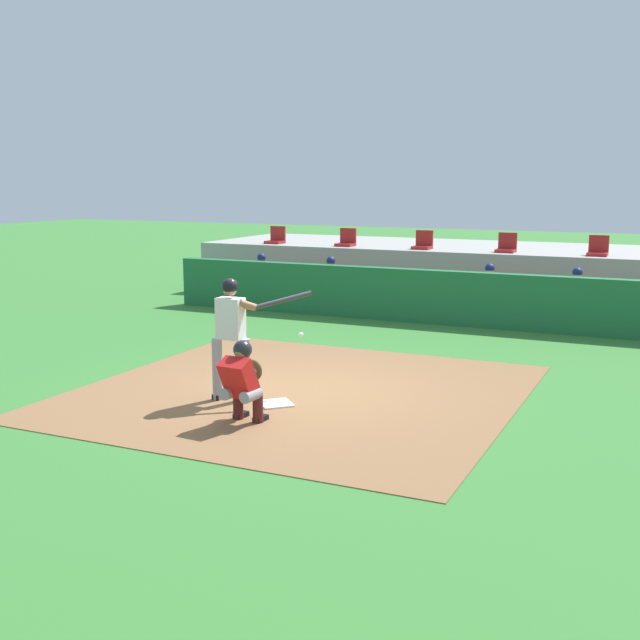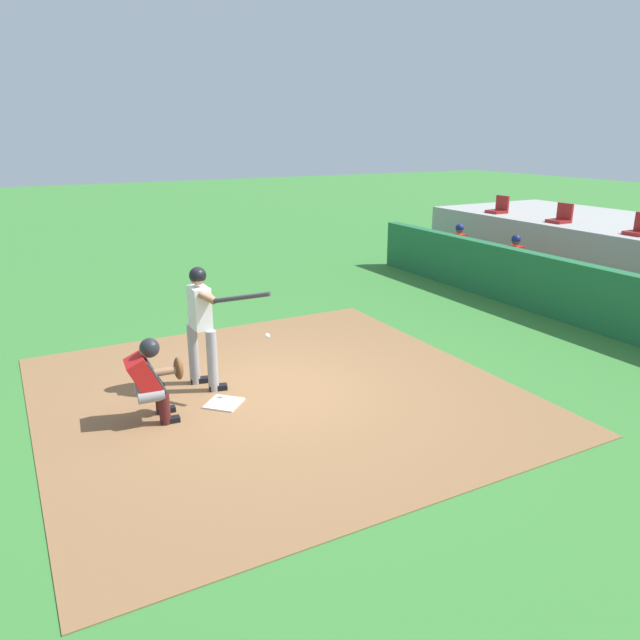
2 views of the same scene
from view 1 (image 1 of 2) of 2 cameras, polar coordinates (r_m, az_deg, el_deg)
The scene contains 17 objects.
ground_plane at distance 12.14m, azimuth -1.40°, elevation -5.18°, with size 80.00×80.00×0.00m, color #387A33.
dirt_infield at distance 12.14m, azimuth -1.40°, elevation -5.15°, with size 6.40×6.40×0.01m, color olive.
home_plate at distance 11.45m, azimuth -3.19°, elevation -6.01°, with size 0.44×0.44×0.02m, color white.
batter_at_plate at distance 11.52m, azimuth -6.27°, elevation -0.79°, with size 1.27×0.85×1.80m.
catcher_crouched at distance 10.52m, azimuth -5.55°, elevation -4.20°, with size 0.51×1.94×1.13m.
dugout_wall at distance 17.96m, azimuth 7.84°, elevation 1.68°, with size 13.00×0.30×1.20m, color #1E6638.
dugout_bench at distance 18.97m, azimuth 8.71°, elevation 0.96°, with size 11.80×0.44×0.45m, color olive.
dugout_player_0 at distance 20.62m, azimuth -4.38°, elevation 3.04°, with size 0.49×0.70×1.30m.
dugout_player_1 at distance 19.74m, azimuth 0.63°, elevation 2.75°, with size 0.49×0.70×1.30m.
dugout_player_2 at distance 18.47m, azimuth 11.95°, elevation 2.02°, with size 0.49×0.70×1.30m.
dugout_player_3 at distance 18.14m, azimuth 17.87°, elevation 1.61°, with size 0.49×0.70×1.30m.
stands_platform at distance 22.16m, azimuth 11.23°, elevation 3.43°, with size 15.00×4.40×1.40m, color #9E9E99.
stadium_seat_0 at distance 22.60m, azimuth -3.18°, elevation 5.86°, with size 0.46×0.46×0.48m.
stadium_seat_1 at distance 21.66m, azimuth 1.91°, elevation 5.69°, with size 0.46×0.46×0.48m.
stadium_seat_2 at distance 20.91m, azimuth 7.40°, elevation 5.45°, with size 0.46×0.46×0.48m.
stadium_seat_3 at distance 20.36m, azimuth 13.24°, elevation 5.14°, with size 0.46×0.46×0.48m.
stadium_seat_4 at distance 20.04m, azimuth 19.33°, elevation 4.77°, with size 0.46×0.46×0.48m.
Camera 1 is at (5.21, -10.49, 3.20)m, focal length 44.56 mm.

